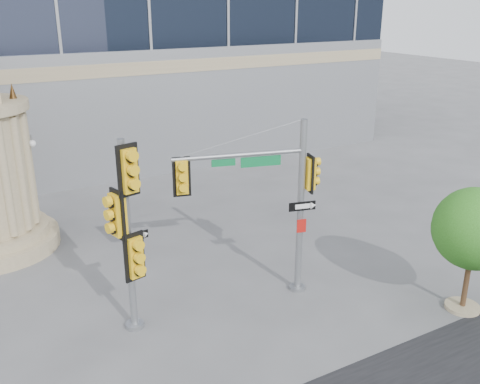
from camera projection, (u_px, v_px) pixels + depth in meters
ground at (282, 329)px, 14.00m from camera, size 120.00×120.00×0.00m
main_signal_pole at (270, 191)px, 14.64m from camera, size 3.91×1.32×5.14m
secondary_signal_pole at (127, 224)px, 12.97m from camera, size 0.94×0.68×5.10m
street_tree at (475, 232)px, 14.18m from camera, size 2.27×2.22×3.54m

